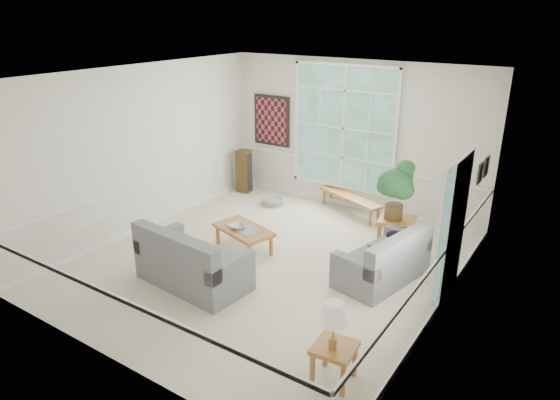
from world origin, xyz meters
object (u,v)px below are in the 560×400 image
(loveseat_right, at_px, (382,255))
(loveseat_front, at_px, (193,256))
(coffee_table, at_px, (244,239))
(side_table, at_px, (334,363))
(end_table, at_px, (396,234))

(loveseat_right, relative_size, loveseat_front, 0.90)
(loveseat_front, bearing_deg, loveseat_right, 40.75)
(coffee_table, relative_size, side_table, 2.35)
(loveseat_right, distance_m, side_table, 2.44)
(loveseat_front, relative_size, end_table, 2.97)
(side_table, bearing_deg, loveseat_front, 165.22)
(end_table, distance_m, side_table, 3.53)
(loveseat_front, relative_size, coffee_table, 1.58)
(loveseat_front, relative_size, side_table, 3.71)
(loveseat_front, xyz_separation_m, end_table, (2.09, 2.75, -0.17))
(side_table, bearing_deg, end_table, 100.62)
(loveseat_front, distance_m, end_table, 3.46)
(end_table, bearing_deg, coffee_table, -146.20)
(coffee_table, relative_size, end_table, 1.88)
(loveseat_front, bearing_deg, coffee_table, 97.73)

